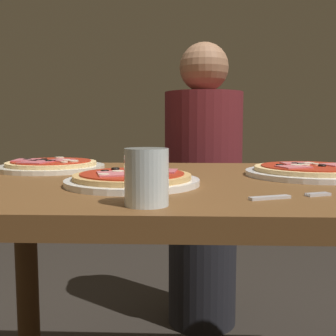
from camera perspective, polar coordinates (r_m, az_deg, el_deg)
The scene contains 7 objects.
dining_table at distance 0.97m, azimuth 6.59°, elevation -8.15°, with size 1.28×0.77×0.73m.
pizza_foreground at distance 0.85m, azimuth -4.96°, elevation -1.53°, with size 0.28×0.28×0.05m.
pizza_across_left at distance 1.18m, azimuth -15.88°, elevation 0.35°, with size 0.29×0.29×0.03m.
pizza_across_right at distance 1.05m, azimuth 19.20°, elevation -0.39°, with size 0.31×0.31×0.03m.
water_glass_near at distance 0.63m, azimuth -2.99°, elevation -1.73°, with size 0.07×0.07×0.09m.
fork at distance 0.73m, azimuth 15.83°, elevation -3.84°, with size 0.15×0.07×0.00m.
diner_person at distance 1.73m, azimuth 4.87°, elevation -3.52°, with size 0.32×0.32×1.18m.
Camera 1 is at (-0.07, -0.93, 0.85)m, focal length 43.93 mm.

